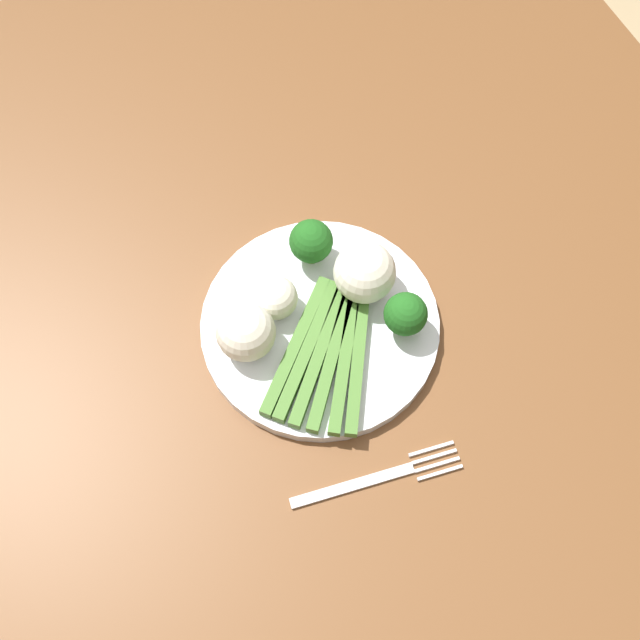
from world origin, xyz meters
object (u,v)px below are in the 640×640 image
Objects in this scene: plate at (320,325)px; asparagus_bundle at (326,354)px; broccoli_back_right at (406,315)px; broccoli_front at (312,242)px; fork at (378,478)px; cauliflower_mid at (246,332)px; cauliflower_near_center at (365,272)px; dining_table at (326,340)px; cauliflower_back at (274,295)px.

asparagus_bundle is at bearing -14.11° from plate.
asparagus_bundle is 0.09m from broccoli_back_right.
broccoli_front is 0.33× the size of fork.
cauliflower_mid reaches higher than broccoli_front.
plate is 0.07m from cauliflower_near_center.
cauliflower_mid reaches higher than asparagus_bundle.
fork is (0.16, -0.01, -0.01)m from plate.
broccoli_back_right is (0.00, 0.08, 0.02)m from asparagus_bundle.
cauliflower_near_center is (0.01, 0.03, 0.16)m from dining_table.
cauliflower_back is at bearing -136.24° from plate.
cauliflower_mid reaches higher than plate.
cauliflower_mid is (0.01, -0.13, -0.00)m from cauliflower_near_center.
asparagus_bundle is at bearing 95.72° from fork.
cauliflower_mid is 0.35× the size of fork.
cauliflower_mid is (-0.01, -0.08, 0.04)m from plate.
dining_table is 0.19m from cauliflower_mid.
plate is 0.04m from asparagus_bundle.
fork is at bearing -34.45° from broccoli_back_right.
asparagus_bundle is 1.01× the size of fork.
dining_table is 0.18m from broccoli_back_right.
cauliflower_mid is at bearing -84.61° from cauliflower_near_center.
cauliflower_near_center is (0.05, 0.03, -0.00)m from broccoli_front.
broccoli_front is (-0.04, 0.00, 0.16)m from dining_table.
broccoli_back_right is at bearing 35.69° from dining_table.
cauliflower_back is (-0.00, -0.06, 0.15)m from dining_table.
cauliflower_near_center is (-0.06, -0.02, 0.00)m from broccoli_back_right.
broccoli_back_right is at bearing 73.06° from cauliflower_mid.
cauliflower_near_center is 0.38× the size of fork.
plate is at bearing 43.76° from cauliflower_back.
dining_table is 0.17m from cauliflower_near_center.
asparagus_bundle is at bearing -50.04° from cauliflower_near_center.
fork is at bearing -20.70° from cauliflower_near_center.
cauliflower_back reaches higher than dining_table.
asparagus_bundle is 3.04× the size of broccoli_front.
plate is 0.09m from broccoli_back_right.
broccoli_back_right is 0.91× the size of cauliflower_mid.
cauliflower_near_center is (-0.02, 0.06, 0.04)m from plate.
fork is (0.18, -0.07, -0.04)m from cauliflower_near_center.
plate is (0.03, -0.02, 0.12)m from dining_table.
asparagus_bundle is (0.07, -0.03, 0.14)m from dining_table.
cauliflower_back reaches higher than asparagus_bundle.
broccoli_front is 0.88× the size of cauliflower_near_center.
dining_table is 0.16m from cauliflower_back.
broccoli_front is 0.07m from cauliflower_back.
broccoli_front is 0.06m from cauliflower_near_center.
cauliflower_mid is at bearing -94.67° from plate.
cauliflower_back reaches higher than fork.
cauliflower_mid is (0.03, -0.10, 0.16)m from dining_table.
broccoli_back_right is at bearing 61.97° from plate.
broccoli_front is 0.12m from broccoli_back_right.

